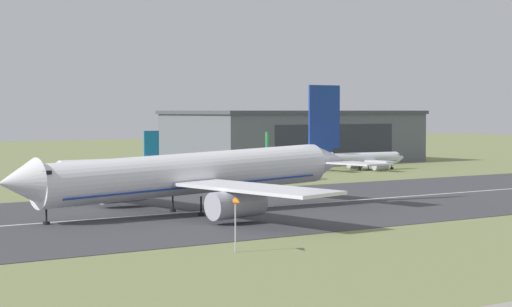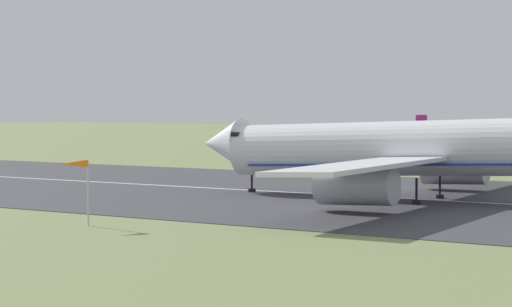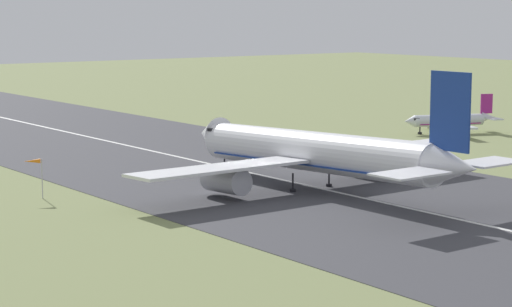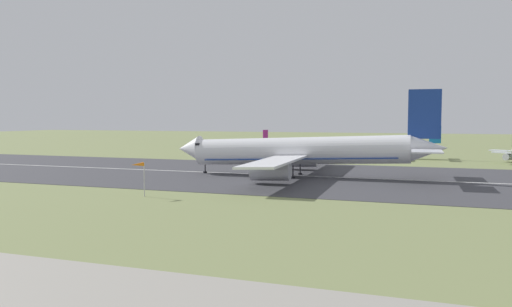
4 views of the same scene
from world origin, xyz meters
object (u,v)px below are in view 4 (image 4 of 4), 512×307
airplane_parked_west (399,148)px  windsock_pole (138,166)px  airplane_landing (300,152)px  airplane_parked_east (250,145)px

airplane_parked_west → windsock_pole: airplane_parked_west is taller
airplane_landing → airplane_parked_west: 56.73m
airplane_parked_east → windsock_pole: size_ratio=4.15×
airplane_parked_west → windsock_pole: size_ratio=4.59×
airplane_parked_east → windsock_pole: airplane_parked_east is taller
windsock_pole → airplane_parked_east: bearing=99.7°
airplane_landing → airplane_parked_east: airplane_landing is taller
airplane_parked_east → airplane_parked_west: bearing=-9.3°
airplane_parked_east → windsock_pole: bearing=-80.3°
airplane_landing → windsock_pole: size_ratio=10.50×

